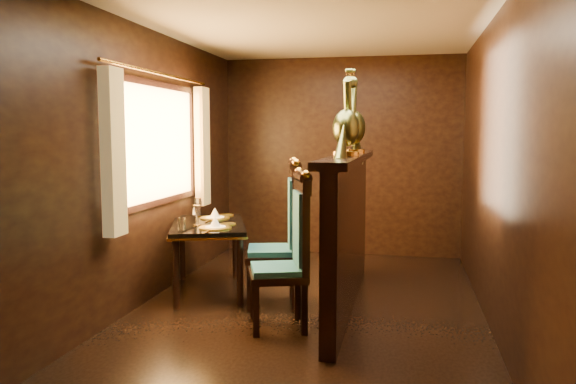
% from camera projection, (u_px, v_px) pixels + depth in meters
% --- Properties ---
extents(ground, '(5.00, 5.00, 0.00)m').
position_uv_depth(ground, '(306.00, 313.00, 4.84)').
color(ground, black).
rests_on(ground, ground).
extents(room_shell, '(3.04, 5.04, 2.52)m').
position_uv_depth(room_shell, '(297.00, 129.00, 4.71)').
color(room_shell, black).
rests_on(room_shell, ground).
extents(partition, '(0.26, 2.70, 1.36)m').
position_uv_depth(partition, '(348.00, 227.00, 4.99)').
color(partition, black).
rests_on(partition, ground).
extents(dining_table, '(1.05, 1.32, 0.88)m').
position_uv_depth(dining_table, '(208.00, 230.00, 5.45)').
color(dining_table, black).
rests_on(dining_table, ground).
extents(chair_left, '(0.59, 0.60, 1.27)m').
position_uv_depth(chair_left, '(292.00, 246.00, 4.43)').
color(chair_left, black).
rests_on(chair_left, ground).
extents(chair_right, '(0.58, 0.60, 1.33)m').
position_uv_depth(chair_right, '(286.00, 229.00, 5.03)').
color(chair_right, black).
rests_on(chair_right, ground).
extents(peacock_left, '(0.23, 0.62, 0.74)m').
position_uv_depth(peacock_left, '(346.00, 111.00, 4.64)').
color(peacock_left, '#1A4F2B').
rests_on(peacock_left, partition).
extents(peacock_right, '(0.24, 0.64, 0.77)m').
position_uv_depth(peacock_right, '(354.00, 112.00, 5.26)').
color(peacock_right, '#1A4F2B').
rests_on(peacock_right, partition).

